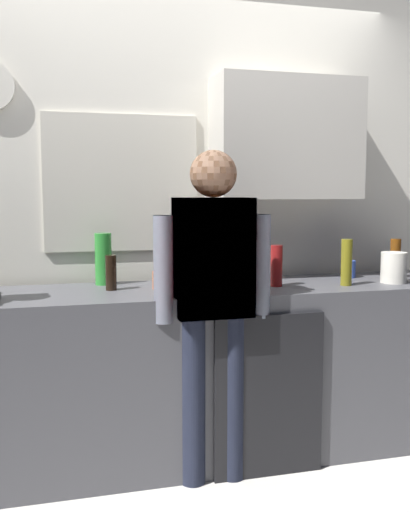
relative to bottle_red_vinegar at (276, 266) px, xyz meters
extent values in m
plane|color=silver|center=(-0.42, -0.24, -1.02)|extent=(8.00, 8.00, 0.00)
cube|color=#4C4C51|center=(-0.42, 0.06, -0.56)|extent=(3.00, 0.64, 0.91)
cube|color=black|center=(-0.14, -0.28, -0.61)|extent=(0.56, 0.02, 0.82)
cube|color=silver|center=(-0.42, 0.49, 0.28)|extent=(4.60, 0.10, 2.60)
cube|color=beige|center=(-0.76, 0.43, 0.44)|extent=(0.86, 0.02, 0.76)
cube|color=#8CA5C6|center=(-0.76, 0.43, 0.44)|extent=(0.80, 0.02, 0.70)
cube|color=#B7B2A8|center=(0.16, 0.28, 0.69)|extent=(0.84, 0.32, 0.68)
cylinder|color=maroon|center=(0.00, 0.00, 0.00)|extent=(0.06, 0.06, 0.22)
cylinder|color=brown|center=(0.78, 0.11, 0.01)|extent=(0.06, 0.06, 0.23)
cylinder|color=olive|center=(0.37, -0.07, 0.02)|extent=(0.06, 0.06, 0.25)
cylinder|color=#2D8C33|center=(-0.88, 0.29, 0.03)|extent=(0.09, 0.09, 0.28)
cylinder|color=black|center=(-0.86, 0.10, -0.02)|extent=(0.06, 0.06, 0.18)
cylinder|color=white|center=(-0.61, -0.08, -0.06)|extent=(0.08, 0.08, 0.10)
cylinder|color=#3351B2|center=(0.53, 0.19, -0.06)|extent=(0.08, 0.08, 0.10)
cylinder|color=#B26647|center=(-0.61, 0.07, -0.06)|extent=(0.08, 0.08, 0.09)
cylinder|color=silver|center=(0.67, -0.05, -0.02)|extent=(0.14, 0.14, 0.17)
cylinder|color=#3F4766|center=(-0.52, -0.24, -0.61)|extent=(0.12, 0.12, 0.82)
cylinder|color=#3F4766|center=(-0.32, -0.24, -0.61)|extent=(0.12, 0.12, 0.82)
cube|color=#D85959|center=(-0.42, -0.24, 0.08)|extent=(0.36, 0.20, 0.56)
sphere|color=#D8AD8C|center=(-0.42, -0.24, 0.47)|extent=(0.22, 0.22, 0.22)
cylinder|color=#D85959|center=(-0.66, -0.24, 0.03)|extent=(0.09, 0.09, 0.50)
cylinder|color=#D85959|center=(-0.18, -0.24, 0.03)|extent=(0.09, 0.09, 0.50)
cylinder|color=#3F4766|center=(-0.52, -0.24, -0.61)|extent=(0.12, 0.12, 0.82)
cylinder|color=#3F4766|center=(-0.32, -0.24, -0.61)|extent=(0.12, 0.12, 0.82)
cube|color=silver|center=(-0.42, -0.24, 0.08)|extent=(0.36, 0.20, 0.56)
sphere|color=#A57A59|center=(-0.42, -0.24, 0.47)|extent=(0.22, 0.22, 0.22)
cylinder|color=silver|center=(-0.66, -0.24, 0.03)|extent=(0.09, 0.09, 0.50)
cylinder|color=silver|center=(-0.18, -0.24, 0.03)|extent=(0.09, 0.09, 0.50)
camera|label=1|loc=(-1.15, -2.87, 0.39)|focal=40.83mm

